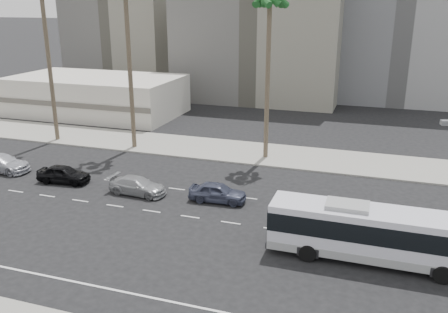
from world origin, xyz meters
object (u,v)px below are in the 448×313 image
at_px(city_bus, 373,232).
at_px(car_b, 138,186).
at_px(car_d, 1,163).
at_px(palm_near, 270,2).
at_px(car_a, 218,192).
at_px(car_c, 64,174).

bearing_deg(city_bus, car_b, 165.11).
xyz_separation_m(car_b, car_d, (-13.98, 0.88, 0.09)).
height_order(city_bus, car_d, city_bus).
bearing_deg(car_b, car_d, 89.31).
bearing_deg(palm_near, car_a, -94.94).
relative_size(car_b, car_c, 1.07).
distance_m(city_bus, car_d, 32.19).
xyz_separation_m(city_bus, car_a, (-11.26, 5.30, -1.04)).
relative_size(city_bus, car_a, 2.72).
distance_m(car_a, car_d, 20.42).
bearing_deg(palm_near, city_bus, -58.21).
distance_m(car_c, palm_near, 22.98).
distance_m(city_bus, palm_near, 23.21).
height_order(car_b, car_d, car_d).
xyz_separation_m(car_c, palm_near, (14.44, 11.60, 13.59)).
bearing_deg(car_a, car_d, 85.88).
height_order(car_c, car_d, car_d).
bearing_deg(palm_near, car_b, -122.01).
height_order(car_a, car_b, car_a).
relative_size(city_bus, car_b, 2.54).
xyz_separation_m(car_a, car_c, (-13.47, -0.31, 0.00)).
xyz_separation_m(car_b, palm_near, (7.42, 11.87, 13.66)).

